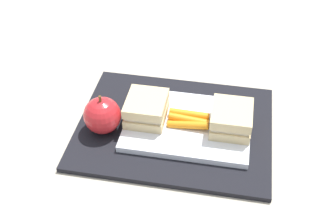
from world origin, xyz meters
The scene contains 7 objects.
ground_plane centered at (0.00, 0.00, 0.00)m, with size 2.40×2.40×0.00m, color #B7AD99.
lunchbag_mat centered at (0.00, 0.00, 0.01)m, with size 0.36×0.28×0.01m, color black.
food_tray centered at (-0.03, 0.00, 0.02)m, with size 0.23×0.17×0.01m, color white.
sandwich_half_left centered at (-0.10, 0.00, 0.04)m, with size 0.07×0.08×0.04m.
sandwich_half_right centered at (0.05, 0.00, 0.04)m, with size 0.07×0.08×0.04m.
carrot_sticks_bundle centered at (-0.03, 0.00, 0.03)m, with size 0.08×0.04×0.02m.
apple centered at (0.13, 0.03, 0.04)m, with size 0.07×0.07×0.08m.
Camera 1 is at (-0.09, 0.58, 0.57)m, focal length 46.39 mm.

